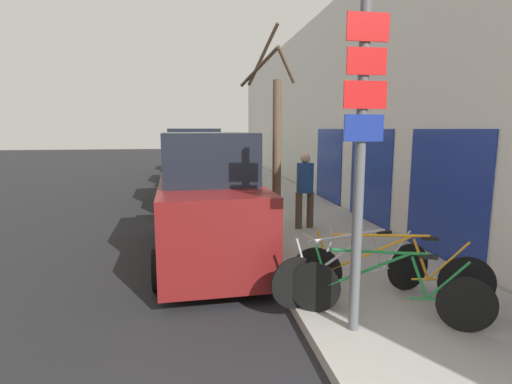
# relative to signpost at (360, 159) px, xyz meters

# --- Properties ---
(ground_plane) EXTENTS (80.00, 80.00, 0.00)m
(ground_plane) POSITION_rel_signpost_xyz_m (-1.54, 8.03, -2.19)
(ground_plane) COLOR black
(sidewalk_curb) EXTENTS (3.20, 32.00, 0.15)m
(sidewalk_curb) POSITION_rel_signpost_xyz_m (1.06, 10.83, -2.11)
(sidewalk_curb) COLOR #9E9B93
(sidewalk_curb) RESTS_ON ground
(building_facade) EXTENTS (0.23, 32.00, 6.50)m
(building_facade) POSITION_rel_signpost_xyz_m (2.81, 10.73, 1.03)
(building_facade) COLOR silver
(building_facade) RESTS_ON ground
(signpost) EXTENTS (0.49, 0.14, 3.72)m
(signpost) POSITION_rel_signpost_xyz_m (0.00, 0.00, 0.00)
(signpost) COLOR #595B60
(signpost) RESTS_ON sidewalk_curb
(bicycle_0) EXTENTS (2.21, 1.13, 0.92)m
(bicycle_0) POSITION_rel_signpost_xyz_m (0.47, 0.13, -1.64)
(bicycle_0) COLOR black
(bicycle_0) RESTS_ON sidewalk_curb
(bicycle_1) EXTENTS (2.50, 1.02, 0.99)m
(bicycle_1) POSITION_rel_signpost_xyz_m (0.76, 0.63, -1.61)
(bicycle_1) COLOR black
(bicycle_1) RESTS_ON sidewalk_curb
(bicycle_2) EXTENTS (2.49, 0.59, 0.97)m
(bicycle_2) POSITION_rel_signpost_xyz_m (0.36, 0.83, -1.62)
(bicycle_2) COLOR black
(bicycle_2) RESTS_ON sidewalk_curb
(parked_car_0) EXTENTS (2.09, 4.85, 2.45)m
(parked_car_0) POSITION_rel_signpost_xyz_m (-1.57, 3.42, -1.07)
(parked_car_0) COLOR maroon
(parked_car_0) RESTS_ON ground
(parked_car_1) EXTENTS (2.16, 4.55, 2.53)m
(parked_car_1) POSITION_rel_signpost_xyz_m (-1.78, 9.19, -1.05)
(parked_car_1) COLOR #51565B
(parked_car_1) RESTS_ON ground
(parked_car_2) EXTENTS (2.02, 4.67, 2.35)m
(parked_car_2) POSITION_rel_signpost_xyz_m (-1.74, 14.34, -1.13)
(parked_car_2) COLOR #144728
(parked_car_2) RESTS_ON ground
(parked_car_3) EXTENTS (2.13, 4.15, 2.33)m
(parked_car_3) POSITION_rel_signpost_xyz_m (-1.83, 20.14, -1.13)
(parked_car_3) COLOR #B2B7BC
(parked_car_3) RESTS_ON ground
(pedestrian_near) EXTENTS (0.47, 0.40, 1.80)m
(pedestrian_near) POSITION_rel_signpost_xyz_m (0.82, 4.88, -0.99)
(pedestrian_near) COLOR #4C3D2D
(pedestrian_near) RESTS_ON sidewalk_curb
(street_tree) EXTENTS (1.07, 1.26, 4.39)m
(street_tree) POSITION_rel_signpost_xyz_m (-0.16, 3.73, -0.06)
(street_tree) COLOR brown
(street_tree) RESTS_ON sidewalk_curb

